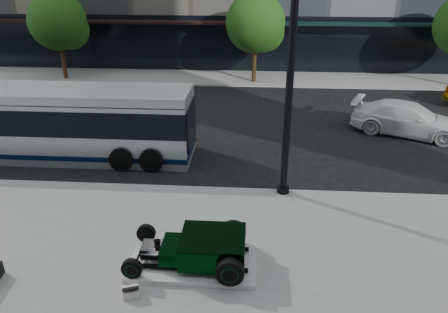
# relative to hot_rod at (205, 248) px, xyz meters

# --- Properties ---
(ground) EXTENTS (120.00, 120.00, 0.00)m
(ground) POSITION_rel_hot_rod_xyz_m (0.13, 6.45, -0.70)
(ground) COLOR black
(ground) RESTS_ON ground
(sidewalk_far) EXTENTS (70.00, 4.00, 0.12)m
(sidewalk_far) POSITION_rel_hot_rod_xyz_m (0.13, 20.45, -0.64)
(sidewalk_far) COLOR gray
(sidewalk_far) RESTS_ON ground
(street_trees) EXTENTS (29.80, 3.80, 5.70)m
(street_trees) POSITION_rel_hot_rod_xyz_m (1.28, 19.52, 3.07)
(street_trees) COLOR black
(street_trees) RESTS_ON sidewalk_far
(display_plinth) EXTENTS (3.40, 1.80, 0.15)m
(display_plinth) POSITION_rel_hot_rod_xyz_m (-0.33, -0.00, -0.50)
(display_plinth) COLOR silver
(display_plinth) RESTS_ON sidewalk_near
(hot_rod) EXTENTS (3.22, 2.00, 0.81)m
(hot_rod) POSITION_rel_hot_rod_xyz_m (0.00, 0.00, 0.00)
(hot_rod) COLOR black
(hot_rod) RESTS_ON display_plinth
(info_plaque) EXTENTS (0.48, 0.42, 0.31)m
(info_plaque) POSITION_rel_hot_rod_xyz_m (-1.70, -1.29, -0.45)
(info_plaque) COLOR silver
(info_plaque) RESTS_ON sidewalk_near
(lamppost) EXTENTS (0.45, 0.45, 8.17)m
(lamppost) POSITION_rel_hot_rod_xyz_m (2.31, 4.25, 3.20)
(lamppost) COLOR black
(lamppost) RESTS_ON sidewalk_near
(transit_bus) EXTENTS (12.12, 2.88, 2.92)m
(transit_bus) POSITION_rel_hot_rod_xyz_m (-7.35, 7.09, 0.79)
(transit_bus) COLOR #B8BCC2
(transit_bus) RESTS_ON ground
(white_sedan) EXTENTS (5.63, 4.01, 1.51)m
(white_sedan) POSITION_rel_hot_rod_xyz_m (8.52, 10.62, 0.06)
(white_sedan) COLOR white
(white_sedan) RESTS_ON ground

